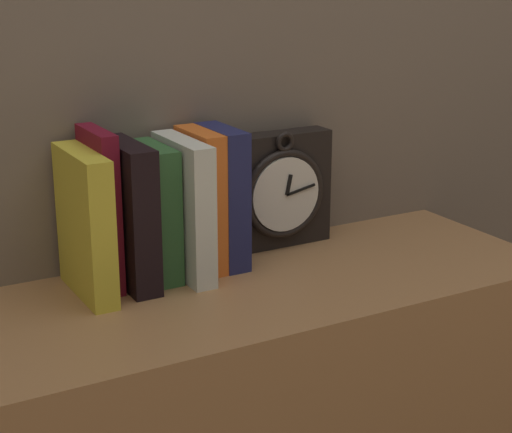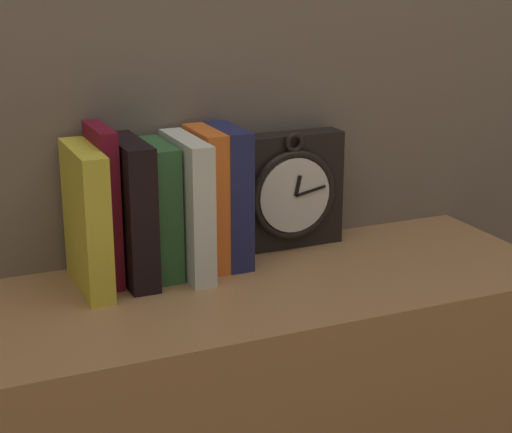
{
  "view_description": "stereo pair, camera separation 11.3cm",
  "coord_description": "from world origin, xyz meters",
  "px_view_note": "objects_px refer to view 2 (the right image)",
  "views": [
    {
      "loc": [
        -0.57,
        -1.02,
        1.41
      ],
      "look_at": [
        0.0,
        0.0,
        1.05
      ],
      "focal_mm": 60.0,
      "sensor_mm": 36.0,
      "label": 1
    },
    {
      "loc": [
        -0.47,
        -1.07,
        1.41
      ],
      "look_at": [
        0.0,
        0.0,
        1.05
      ],
      "focal_mm": 60.0,
      "sensor_mm": 36.0,
      "label": 2
    }
  ],
  "objects_px": {
    "book_slot4_white": "(187,206)",
    "book_slot6_navy": "(229,196)",
    "clock": "(287,191)",
    "book_slot0_yellow": "(87,219)",
    "book_slot3_green": "(158,209)",
    "book_slot2_black": "(131,211)",
    "book_slot5_orange": "(207,199)",
    "book_slot1_maroon": "(104,205)"
  },
  "relations": [
    {
      "from": "book_slot1_maroon",
      "to": "book_slot5_orange",
      "type": "relative_size",
      "value": 1.08
    },
    {
      "from": "book_slot5_orange",
      "to": "book_slot6_navy",
      "type": "relative_size",
      "value": 1.0
    },
    {
      "from": "book_slot4_white",
      "to": "book_slot6_navy",
      "type": "height_order",
      "value": "book_slot6_navy"
    },
    {
      "from": "book_slot4_white",
      "to": "book_slot1_maroon",
      "type": "bearing_deg",
      "value": 170.86
    },
    {
      "from": "clock",
      "to": "book_slot1_maroon",
      "type": "relative_size",
      "value": 0.85
    },
    {
      "from": "book_slot2_black",
      "to": "book_slot4_white",
      "type": "height_order",
      "value": "book_slot2_black"
    },
    {
      "from": "book_slot3_green",
      "to": "book_slot6_navy",
      "type": "relative_size",
      "value": 0.93
    },
    {
      "from": "book_slot3_green",
      "to": "book_slot2_black",
      "type": "bearing_deg",
      "value": -165.31
    },
    {
      "from": "clock",
      "to": "book_slot4_white",
      "type": "xyz_separation_m",
      "value": [
        -0.19,
        -0.05,
        0.01
      ]
    },
    {
      "from": "book_slot1_maroon",
      "to": "book_slot2_black",
      "type": "xyz_separation_m",
      "value": [
        0.04,
        -0.01,
        -0.01
      ]
    },
    {
      "from": "book_slot5_orange",
      "to": "book_slot1_maroon",
      "type": "bearing_deg",
      "value": 179.63
    },
    {
      "from": "book_slot0_yellow",
      "to": "book_slot4_white",
      "type": "relative_size",
      "value": 1.0
    },
    {
      "from": "book_slot0_yellow",
      "to": "clock",
      "type": "bearing_deg",
      "value": 8.38
    },
    {
      "from": "clock",
      "to": "book_slot6_navy",
      "type": "distance_m",
      "value": 0.12
    },
    {
      "from": "clock",
      "to": "book_slot2_black",
      "type": "relative_size",
      "value": 0.93
    },
    {
      "from": "book_slot0_yellow",
      "to": "book_slot6_navy",
      "type": "height_order",
      "value": "book_slot6_navy"
    },
    {
      "from": "book_slot5_orange",
      "to": "clock",
      "type": "bearing_deg",
      "value": 10.96
    },
    {
      "from": "book_slot6_navy",
      "to": "book_slot0_yellow",
      "type": "bearing_deg",
      "value": -174.87
    },
    {
      "from": "clock",
      "to": "book_slot4_white",
      "type": "relative_size",
      "value": 0.94
    },
    {
      "from": "book_slot6_navy",
      "to": "book_slot5_orange",
      "type": "bearing_deg",
      "value": 179.01
    },
    {
      "from": "book_slot0_yellow",
      "to": "book_slot3_green",
      "type": "bearing_deg",
      "value": 9.54
    },
    {
      "from": "book_slot0_yellow",
      "to": "book_slot5_orange",
      "type": "bearing_deg",
      "value": 6.31
    },
    {
      "from": "clock",
      "to": "book_slot5_orange",
      "type": "height_order",
      "value": "book_slot5_orange"
    },
    {
      "from": "clock",
      "to": "book_slot5_orange",
      "type": "xyz_separation_m",
      "value": [
        -0.15,
        -0.03,
        0.01
      ]
    },
    {
      "from": "clock",
      "to": "book_slot5_orange",
      "type": "relative_size",
      "value": 0.92
    },
    {
      "from": "book_slot2_black",
      "to": "clock",
      "type": "bearing_deg",
      "value": 8.95
    },
    {
      "from": "book_slot1_maroon",
      "to": "book_slot4_white",
      "type": "xyz_separation_m",
      "value": [
        0.12,
        -0.02,
        -0.01
      ]
    },
    {
      "from": "book_slot3_green",
      "to": "book_slot6_navy",
      "type": "height_order",
      "value": "book_slot6_navy"
    },
    {
      "from": "book_slot3_green",
      "to": "book_slot6_navy",
      "type": "xyz_separation_m",
      "value": [
        0.11,
        0.0,
        0.01
      ]
    },
    {
      "from": "book_slot2_black",
      "to": "book_slot0_yellow",
      "type": "bearing_deg",
      "value": -173.93
    },
    {
      "from": "book_slot3_green",
      "to": "book_slot6_navy",
      "type": "bearing_deg",
      "value": 0.78
    },
    {
      "from": "book_slot0_yellow",
      "to": "book_slot2_black",
      "type": "distance_m",
      "value": 0.07
    },
    {
      "from": "book_slot0_yellow",
      "to": "book_slot4_white",
      "type": "xyz_separation_m",
      "value": [
        0.15,
        0.0,
        0.0
      ]
    },
    {
      "from": "book_slot1_maroon",
      "to": "book_slot5_orange",
      "type": "xyz_separation_m",
      "value": [
        0.16,
        -0.0,
        -0.01
      ]
    },
    {
      "from": "book_slot0_yellow",
      "to": "book_slot3_green",
      "type": "distance_m",
      "value": 0.11
    },
    {
      "from": "clock",
      "to": "book_slot6_navy",
      "type": "relative_size",
      "value": 0.91
    },
    {
      "from": "book_slot2_black",
      "to": "book_slot5_orange",
      "type": "xyz_separation_m",
      "value": [
        0.12,
        0.01,
        0.0
      ]
    },
    {
      "from": "book_slot3_green",
      "to": "book_slot4_white",
      "type": "xyz_separation_m",
      "value": [
        0.04,
        -0.02,
        0.0
      ]
    },
    {
      "from": "book_slot4_white",
      "to": "book_slot6_navy",
      "type": "relative_size",
      "value": 0.97
    },
    {
      "from": "clock",
      "to": "book_slot3_green",
      "type": "xyz_separation_m",
      "value": [
        -0.23,
        -0.03,
        0.01
      ]
    },
    {
      "from": "clock",
      "to": "book_slot0_yellow",
      "type": "xyz_separation_m",
      "value": [
        -0.34,
        -0.05,
        0.01
      ]
    },
    {
      "from": "book_slot2_black",
      "to": "book_slot3_green",
      "type": "height_order",
      "value": "book_slot2_black"
    }
  ]
}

